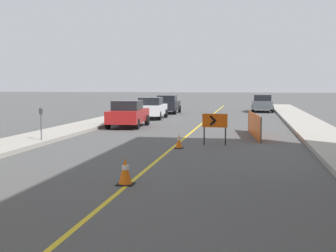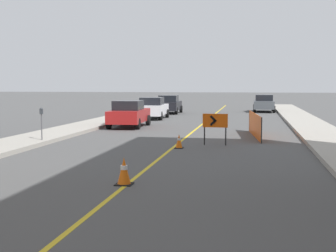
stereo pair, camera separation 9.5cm
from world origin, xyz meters
name	(u,v)px [view 1 (the left image)]	position (x,y,z in m)	size (l,w,h in m)	color
lane_stripe	(194,130)	(0.00, 30.92, 0.00)	(0.12, 61.84, 0.01)	gold
sidewalk_left	(82,127)	(-6.57, 30.92, 0.09)	(2.37, 61.84, 0.17)	#9E998E
sidewalk_right	(316,131)	(6.57, 30.92, 0.09)	(2.37, 61.84, 0.17)	#9E998E
traffic_cone_third	(125,171)	(-0.06, 16.50, 0.35)	(0.43, 0.43, 0.70)	black
traffic_cone_fourth	(179,141)	(0.27, 23.45, 0.28)	(0.33, 0.33, 0.58)	black
arrow_barricade_primary	(215,122)	(1.61, 24.68, 0.96)	(1.05, 0.10, 1.32)	#EF560C
safety_mesh_fence	(254,125)	(3.27, 28.23, 0.57)	(0.59, 5.34, 1.14)	#EF560C
parked_car_curb_near	(128,114)	(-4.08, 32.04, 0.80)	(1.99, 4.38, 1.59)	maroon
parked_car_curb_mid	(151,108)	(-4.10, 38.81, 0.80)	(1.97, 4.37, 1.59)	silver
parked_car_curb_far	(168,104)	(-4.03, 45.33, 0.80)	(1.97, 4.37, 1.59)	black
parked_car_opposite_side	(262,103)	(4.21, 49.03, 0.80)	(1.94, 4.33, 1.59)	#474C51
parking_meter_far_curb	(41,117)	(-5.73, 23.78, 1.15)	(0.12, 0.11, 1.39)	#4C4C51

